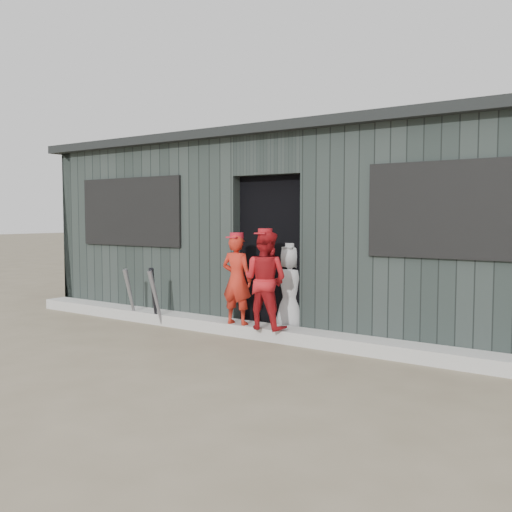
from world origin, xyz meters
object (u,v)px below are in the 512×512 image
Objects in this scene: bat_mid at (156,298)px; player_grey_back at (292,290)px; player_red_right at (265,280)px; bat_right at (154,296)px; dugout at (322,230)px; bat_left at (130,295)px; player_red_left at (237,280)px.

bat_mid is 1.87m from player_grey_back.
player_red_right is 0.57m from player_grey_back.
dugout reaches higher than bat_right.
bat_right is 0.10× the size of dugout.
bat_left is at bearing -136.64° from dugout.
player_red_left is at bearing 4.41° from bat_right.
bat_mid is at bearing -25.31° from bat_right.
dugout reaches higher than player_red_right.
player_red_right reaches higher than bat_left.
player_grey_back reaches higher than bat_left.
bat_right is at bearing 154.69° from bat_mid.
dugout is at bearing -73.52° from player_grey_back.
dugout is (0.22, 1.80, 0.58)m from player_red_left.
player_red_right is (1.78, 0.06, 0.33)m from bat_right.
player_red_left reaches higher than bat_right.
bat_right is at bearing -1.15° from player_red_right.
player_red_left is (1.33, 0.10, 0.31)m from bat_right.
dugout reaches higher than player_red_left.
dugout is at bearing 43.36° from bat_left.
player_red_right is at bearing 3.09° from bat_mid.
bat_right is 0.73× the size of player_red_left.
dugout is (2.01, 1.90, 0.91)m from bat_left.
dugout is at bearing -86.04° from player_red_right.
player_grey_back is at bearing 18.25° from bat_right.
player_grey_back is 0.14× the size of dugout.
player_red_left is 0.95× the size of player_red_right.
player_red_right is at bearing 1.50° from bat_left.
bat_mid is at bearing -127.46° from dugout.
player_grey_back is (2.28, 0.60, 0.18)m from bat_left.
bat_mid is 1.30m from player_red_left.
bat_mid reaches higher than bat_left.
player_red_right is at bearing 1.88° from bat_right.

